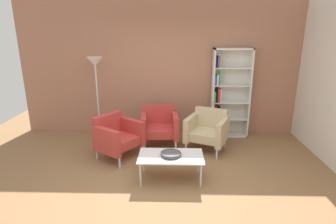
{
  "coord_description": "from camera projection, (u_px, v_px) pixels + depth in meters",
  "views": [
    {
      "loc": [
        0.15,
        -3.52,
        2.28
      ],
      "look_at": [
        0.04,
        0.84,
        0.95
      ],
      "focal_mm": 29.39,
      "sensor_mm": 36.0,
      "label": 1
    }
  ],
  "objects": [
    {
      "name": "ground_plane",
      "position": [
        164.0,
        190.0,
        4.04
      ],
      "size": [
        8.32,
        8.32,
        0.0
      ],
      "primitive_type": "plane",
      "color": "olive"
    },
    {
      "name": "floor_lamp_torchiere",
      "position": [
        96.0,
        72.0,
        5.52
      ],
      "size": [
        0.32,
        0.32,
        1.74
      ],
      "color": "silver",
      "rests_on": "ground_plane"
    },
    {
      "name": "bookshelf_tall",
      "position": [
        227.0,
        95.0,
        5.9
      ],
      "size": [
        0.8,
        0.3,
        1.9
      ],
      "color": "silver",
      "rests_on": "ground_plane"
    },
    {
      "name": "armchair_by_bookshelf",
      "position": [
        207.0,
        129.0,
        5.3
      ],
      "size": [
        0.91,
        0.88,
        0.78
      ],
      "rotation": [
        0.0,
        0.0,
        -0.42
      ],
      "color": "#C6B289",
      "rests_on": "ground_plane"
    },
    {
      "name": "armchair_spare_guest",
      "position": [
        117.0,
        136.0,
        4.99
      ],
      "size": [
        0.93,
        0.95,
        0.78
      ],
      "rotation": [
        0.0,
        0.0,
        0.96
      ],
      "color": "#B73833",
      "rests_on": "ground_plane"
    },
    {
      "name": "armchair_corner_red",
      "position": [
        159.0,
        125.0,
        5.52
      ],
      "size": [
        0.77,
        0.72,
        0.78
      ],
      "rotation": [
        0.0,
        0.0,
        0.09
      ],
      "color": "#B73833",
      "rests_on": "ground_plane"
    },
    {
      "name": "coffee_table_low",
      "position": [
        171.0,
        157.0,
        4.25
      ],
      "size": [
        1.0,
        0.56,
        0.4
      ],
      "color": "silver",
      "rests_on": "ground_plane"
    },
    {
      "name": "brick_back_panel",
      "position": [
        168.0,
        68.0,
        5.97
      ],
      "size": [
        6.4,
        0.12,
        2.9
      ],
      "primitive_type": "cube",
      "color": "#A87056",
      "rests_on": "ground_plane"
    },
    {
      "name": "decorative_bowl",
      "position": [
        171.0,
        153.0,
        4.23
      ],
      "size": [
        0.32,
        0.32,
        0.05
      ],
      "color": "#4C4C51",
      "rests_on": "coffee_table_low"
    }
  ]
}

